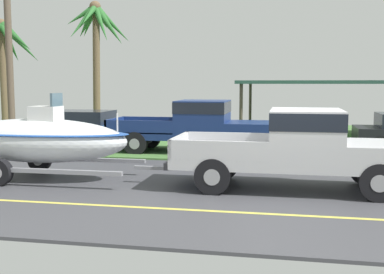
{
  "coord_description": "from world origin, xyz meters",
  "views": [
    {
      "loc": [
        0.13,
        -10.78,
        2.43
      ],
      "look_at": [
        -2.24,
        1.16,
        1.08
      ],
      "focal_mm": 45.52,
      "sensor_mm": 36.0,
      "label": 1
    }
  ],
  "objects_px": {
    "parked_sedan_near": "(83,129)",
    "carport_awning": "(324,83)",
    "pickup_truck_towing": "(304,145)",
    "palm_tree_mid": "(2,45)",
    "parked_pickup_background": "(202,124)",
    "utility_pole": "(9,45)",
    "boat_on_trailer": "(37,140)",
    "palm_tree_near_right": "(96,32)"
  },
  "relations": [
    {
      "from": "pickup_truck_towing",
      "to": "boat_on_trailer",
      "type": "height_order",
      "value": "boat_on_trailer"
    },
    {
      "from": "palm_tree_near_right",
      "to": "palm_tree_mid",
      "type": "height_order",
      "value": "palm_tree_near_right"
    },
    {
      "from": "parked_pickup_background",
      "to": "utility_pole",
      "type": "bearing_deg",
      "value": -174.38
    },
    {
      "from": "parked_pickup_background",
      "to": "utility_pole",
      "type": "relative_size",
      "value": 0.82
    },
    {
      "from": "palm_tree_mid",
      "to": "utility_pole",
      "type": "distance_m",
      "value": 3.68
    },
    {
      "from": "carport_awning",
      "to": "pickup_truck_towing",
      "type": "bearing_deg",
      "value": -95.9
    },
    {
      "from": "parked_sedan_near",
      "to": "palm_tree_near_right",
      "type": "height_order",
      "value": "palm_tree_near_right"
    },
    {
      "from": "parked_sedan_near",
      "to": "palm_tree_near_right",
      "type": "relative_size",
      "value": 0.73
    },
    {
      "from": "boat_on_trailer",
      "to": "parked_pickup_background",
      "type": "height_order",
      "value": "boat_on_trailer"
    },
    {
      "from": "palm_tree_mid",
      "to": "parked_sedan_near",
      "type": "bearing_deg",
      "value": -17.48
    },
    {
      "from": "parked_pickup_background",
      "to": "utility_pole",
      "type": "xyz_separation_m",
      "value": [
        -6.82,
        -0.67,
        2.74
      ]
    },
    {
      "from": "pickup_truck_towing",
      "to": "utility_pole",
      "type": "xyz_separation_m",
      "value": [
        -10.12,
        4.57,
        2.74
      ]
    },
    {
      "from": "boat_on_trailer",
      "to": "parked_sedan_near",
      "type": "xyz_separation_m",
      "value": [
        -1.53,
        6.25,
        -0.33
      ]
    },
    {
      "from": "pickup_truck_towing",
      "to": "palm_tree_mid",
      "type": "relative_size",
      "value": 1.07
    },
    {
      "from": "parked_pickup_background",
      "to": "utility_pole",
      "type": "height_order",
      "value": "utility_pole"
    },
    {
      "from": "carport_awning",
      "to": "boat_on_trailer",
      "type": "bearing_deg",
      "value": -124.79
    },
    {
      "from": "pickup_truck_towing",
      "to": "carport_awning",
      "type": "distance_m",
      "value": 11.33
    },
    {
      "from": "pickup_truck_towing",
      "to": "palm_tree_mid",
      "type": "xyz_separation_m",
      "value": [
        -12.27,
        7.55,
        2.99
      ]
    },
    {
      "from": "parked_pickup_background",
      "to": "pickup_truck_towing",
      "type": "bearing_deg",
      "value": -57.83
    },
    {
      "from": "palm_tree_near_right",
      "to": "pickup_truck_towing",
      "type": "bearing_deg",
      "value": -47.43
    },
    {
      "from": "parked_pickup_background",
      "to": "carport_awning",
      "type": "height_order",
      "value": "carport_awning"
    },
    {
      "from": "pickup_truck_towing",
      "to": "parked_pickup_background",
      "type": "xyz_separation_m",
      "value": [
        -3.3,
        5.24,
        0.0
      ]
    },
    {
      "from": "parked_pickup_background",
      "to": "utility_pole",
      "type": "distance_m",
      "value": 7.38
    },
    {
      "from": "boat_on_trailer",
      "to": "palm_tree_near_right",
      "type": "bearing_deg",
      "value": 103.49
    },
    {
      "from": "pickup_truck_towing",
      "to": "utility_pole",
      "type": "bearing_deg",
      "value": 155.7
    },
    {
      "from": "pickup_truck_towing",
      "to": "palm_tree_near_right",
      "type": "distance_m",
      "value": 13.75
    },
    {
      "from": "parked_pickup_background",
      "to": "boat_on_trailer",
      "type": "bearing_deg",
      "value": -122.37
    },
    {
      "from": "carport_awning",
      "to": "palm_tree_mid",
      "type": "distance_m",
      "value": 14.0
    },
    {
      "from": "parked_sedan_near",
      "to": "carport_awning",
      "type": "relative_size",
      "value": 0.6
    },
    {
      "from": "carport_awning",
      "to": "palm_tree_mid",
      "type": "relative_size",
      "value": 1.44
    },
    {
      "from": "boat_on_trailer",
      "to": "parked_pickup_background",
      "type": "xyz_separation_m",
      "value": [
        3.32,
        5.24,
        0.03
      ]
    },
    {
      "from": "boat_on_trailer",
      "to": "palm_tree_near_right",
      "type": "distance_m",
      "value": 10.7
    },
    {
      "from": "boat_on_trailer",
      "to": "parked_pickup_background",
      "type": "relative_size",
      "value": 1.03
    },
    {
      "from": "pickup_truck_towing",
      "to": "carport_awning",
      "type": "xyz_separation_m",
      "value": [
        1.16,
        11.19,
        1.41
      ]
    },
    {
      "from": "pickup_truck_towing",
      "to": "carport_awning",
      "type": "height_order",
      "value": "carport_awning"
    },
    {
      "from": "pickup_truck_towing",
      "to": "boat_on_trailer",
      "type": "bearing_deg",
      "value": 180.0
    },
    {
      "from": "utility_pole",
      "to": "parked_pickup_background",
      "type": "bearing_deg",
      "value": 5.62
    },
    {
      "from": "carport_awning",
      "to": "palm_tree_near_right",
      "type": "relative_size",
      "value": 1.21
    },
    {
      "from": "parked_sedan_near",
      "to": "utility_pole",
      "type": "bearing_deg",
      "value": -139.58
    },
    {
      "from": "parked_sedan_near",
      "to": "carport_awning",
      "type": "distance_m",
      "value": 10.67
    },
    {
      "from": "palm_tree_near_right",
      "to": "utility_pole",
      "type": "relative_size",
      "value": 0.84
    },
    {
      "from": "parked_pickup_background",
      "to": "parked_sedan_near",
      "type": "height_order",
      "value": "parked_pickup_background"
    }
  ]
}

